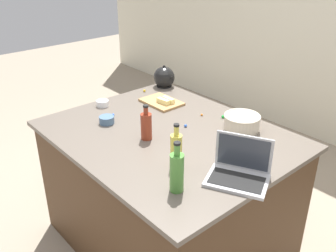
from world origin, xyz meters
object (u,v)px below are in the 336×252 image
(cutting_board, at_px, (161,102))
(ramekin_medium, at_px, (103,103))
(bottle_oil, at_px, (176,150))
(ramekin_small, at_px, (107,120))
(mixing_bowl_large, at_px, (242,122))
(bottle_olive, at_px, (177,172))
(laptop, at_px, (239,171))
(bottle_soy, at_px, (146,126))
(butter_stick_left, at_px, (163,101))
(butter_stick_right, at_px, (168,100))
(kettle, at_px, (164,77))

(cutting_board, height_order, ramekin_medium, ramekin_medium)
(bottle_oil, relative_size, ramekin_small, 2.55)
(mixing_bowl_large, xyz_separation_m, bottle_olive, (0.22, -0.77, 0.05))
(laptop, xyz_separation_m, mixing_bowl_large, (-0.35, 0.46, 0.01))
(bottle_olive, height_order, bottle_soy, bottle_olive)
(bottle_oil, bearing_deg, laptop, 29.81)
(mixing_bowl_large, relative_size, ramekin_medium, 2.60)
(butter_stick_left, bearing_deg, mixing_bowl_large, 11.29)
(bottle_oil, bearing_deg, cutting_board, 144.90)
(butter_stick_right, relative_size, ramekin_small, 1.08)
(ramekin_small, bearing_deg, bottle_soy, 10.76)
(laptop, height_order, ramekin_medium, laptop)
(laptop, xyz_separation_m, bottle_oil, (-0.30, -0.17, 0.06))
(ramekin_small, bearing_deg, bottle_olive, -10.11)
(ramekin_small, bearing_deg, butter_stick_right, 87.43)
(cutting_board, height_order, butter_stick_right, butter_stick_right)
(kettle, relative_size, butter_stick_right, 1.94)
(mixing_bowl_large, height_order, butter_stick_left, mixing_bowl_large)
(butter_stick_right, bearing_deg, mixing_bowl_large, 7.42)
(bottle_olive, bearing_deg, ramekin_medium, 165.65)
(laptop, bearing_deg, ramekin_small, -171.22)
(butter_stick_right, bearing_deg, cutting_board, -156.49)
(mixing_bowl_large, bearing_deg, bottle_oil, -84.90)
(kettle, bearing_deg, mixing_bowl_large, -8.94)
(bottle_soy, distance_m, butter_stick_left, 0.54)
(cutting_board, relative_size, ramekin_medium, 3.33)
(laptop, distance_m, bottle_oil, 0.35)
(cutting_board, xyz_separation_m, butter_stick_left, (0.05, -0.02, 0.03))
(ramekin_medium, bearing_deg, cutting_board, 56.71)
(laptop, relative_size, cutting_board, 1.23)
(bottle_olive, bearing_deg, laptop, 66.45)
(mixing_bowl_large, xyz_separation_m, kettle, (-0.96, 0.15, 0.02))
(laptop, distance_m, bottle_soy, 0.67)
(bottle_oil, relative_size, butter_stick_left, 2.37)
(butter_stick_left, bearing_deg, butter_stick_right, 84.31)
(cutting_board, bearing_deg, butter_stick_left, -25.47)
(cutting_board, bearing_deg, laptop, -18.66)
(bottle_olive, xyz_separation_m, ramekin_medium, (-1.15, 0.29, -0.09))
(kettle, bearing_deg, laptop, -24.89)
(kettle, xyz_separation_m, butter_stick_right, (0.32, -0.23, -0.04))
(laptop, height_order, cutting_board, laptop)
(bottle_soy, relative_size, ramekin_medium, 2.49)
(mixing_bowl_large, distance_m, bottle_soy, 0.63)
(mixing_bowl_large, relative_size, kettle, 1.12)
(laptop, distance_m, mixing_bowl_large, 0.58)
(laptop, distance_m, bottle_olive, 0.35)
(mixing_bowl_large, relative_size, bottle_olive, 0.88)
(cutting_board, distance_m, butter_stick_right, 0.06)
(laptop, height_order, butter_stick_left, laptop)
(bottle_oil, xyz_separation_m, kettle, (-1.01, 0.78, -0.03))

